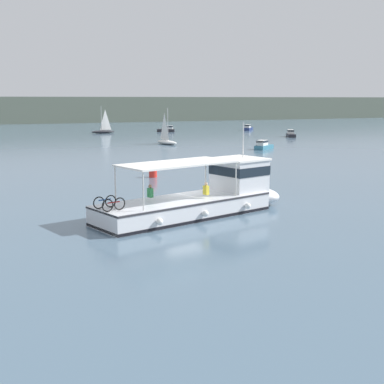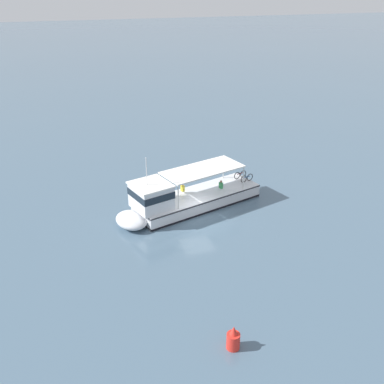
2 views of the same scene
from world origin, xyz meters
TOP-DOWN VIEW (x-y plane):
  - ground_plane at (0.00, 0.00)m, footprint 400.00×400.00m
  - ferry_main at (0.73, -1.65)m, footprint 13.07×6.40m
  - channel_buoy at (2.77, 13.47)m, footprint 0.70×0.70m

SIDE VIEW (x-z plane):
  - ground_plane at x=0.00m, z-range 0.00..0.00m
  - channel_buoy at x=2.77m, z-range -0.13..1.27m
  - ferry_main at x=0.73m, z-range -1.65..3.67m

